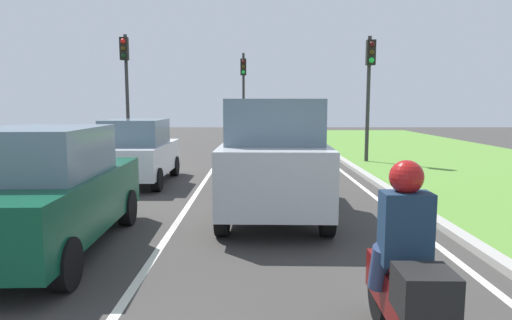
{
  "coord_description": "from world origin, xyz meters",
  "views": [
    {
      "loc": [
        0.77,
        0.77,
        2.19
      ],
      "look_at": [
        0.8,
        8.75,
        1.2
      ],
      "focal_mm": 31.59,
      "sensor_mm": 36.0,
      "label": 1
    }
  ],
  "objects_px": {
    "car_hatchback_far": "(137,152)",
    "motorcycle": "(401,300)",
    "traffic_light_far_median": "(242,83)",
    "car_suv_ahead": "(272,156)",
    "rider_person": "(403,226)",
    "car_sedan_left_lane": "(43,191)",
    "traffic_light_near_right": "(368,77)",
    "traffic_light_overhead_left": "(124,74)"
  },
  "relations": [
    {
      "from": "car_hatchback_far",
      "to": "motorcycle",
      "type": "bearing_deg",
      "value": -63.17
    },
    {
      "from": "car_hatchback_far",
      "to": "traffic_light_far_median",
      "type": "bearing_deg",
      "value": 78.49
    },
    {
      "from": "car_suv_ahead",
      "to": "rider_person",
      "type": "xyz_separation_m",
      "value": [
        0.88,
        -5.21,
        0.02
      ]
    },
    {
      "from": "car_sedan_left_lane",
      "to": "traffic_light_near_right",
      "type": "bearing_deg",
      "value": 52.63
    },
    {
      "from": "car_sedan_left_lane",
      "to": "traffic_light_near_right",
      "type": "xyz_separation_m",
      "value": [
        7.27,
        10.2,
        2.28
      ]
    },
    {
      "from": "car_suv_ahead",
      "to": "traffic_light_overhead_left",
      "type": "height_order",
      "value": "traffic_light_overhead_left"
    },
    {
      "from": "car_sedan_left_lane",
      "to": "car_hatchback_far",
      "type": "distance_m",
      "value": 5.88
    },
    {
      "from": "car_suv_ahead",
      "to": "car_sedan_left_lane",
      "type": "relative_size",
      "value": 1.04
    },
    {
      "from": "car_sedan_left_lane",
      "to": "car_hatchback_far",
      "type": "relative_size",
      "value": 1.18
    },
    {
      "from": "traffic_light_near_right",
      "to": "traffic_light_overhead_left",
      "type": "distance_m",
      "value": 9.65
    },
    {
      "from": "car_hatchback_far",
      "to": "motorcycle",
      "type": "xyz_separation_m",
      "value": [
        4.49,
        -8.81,
        -0.31
      ]
    },
    {
      "from": "car_sedan_left_lane",
      "to": "rider_person",
      "type": "distance_m",
      "value": 5.22
    },
    {
      "from": "car_hatchback_far",
      "to": "rider_person",
      "type": "bearing_deg",
      "value": -63.03
    },
    {
      "from": "car_hatchback_far",
      "to": "traffic_light_overhead_left",
      "type": "bearing_deg",
      "value": 108.04
    },
    {
      "from": "traffic_light_near_right",
      "to": "traffic_light_far_median",
      "type": "relative_size",
      "value": 0.93
    },
    {
      "from": "traffic_light_overhead_left",
      "to": "car_hatchback_far",
      "type": "bearing_deg",
      "value": -71.77
    },
    {
      "from": "motorcycle",
      "to": "traffic_light_near_right",
      "type": "bearing_deg",
      "value": 78.77
    },
    {
      "from": "traffic_light_overhead_left",
      "to": "car_sedan_left_lane",
      "type": "bearing_deg",
      "value": -79.69
    },
    {
      "from": "rider_person",
      "to": "traffic_light_near_right",
      "type": "height_order",
      "value": "traffic_light_near_right"
    },
    {
      "from": "car_hatchback_far",
      "to": "traffic_light_near_right",
      "type": "bearing_deg",
      "value": 30.07
    },
    {
      "from": "car_sedan_left_lane",
      "to": "car_hatchback_far",
      "type": "height_order",
      "value": "car_sedan_left_lane"
    },
    {
      "from": "car_suv_ahead",
      "to": "traffic_light_far_median",
      "type": "height_order",
      "value": "traffic_light_far_median"
    },
    {
      "from": "motorcycle",
      "to": "traffic_light_overhead_left",
      "type": "xyz_separation_m",
      "value": [
        -6.53,
        15.0,
        2.86
      ]
    },
    {
      "from": "car_suv_ahead",
      "to": "traffic_light_near_right",
      "type": "relative_size",
      "value": 0.98
    },
    {
      "from": "car_suv_ahead",
      "to": "car_hatchback_far",
      "type": "relative_size",
      "value": 1.23
    },
    {
      "from": "car_suv_ahead",
      "to": "motorcycle",
      "type": "distance_m",
      "value": 5.36
    },
    {
      "from": "car_sedan_left_lane",
      "to": "rider_person",
      "type": "relative_size",
      "value": 3.74
    },
    {
      "from": "traffic_light_near_right",
      "to": "motorcycle",
      "type": "bearing_deg",
      "value": -102.58
    },
    {
      "from": "car_hatchback_far",
      "to": "traffic_light_overhead_left",
      "type": "xyz_separation_m",
      "value": [
        -2.04,
        6.19,
        2.55
      ]
    },
    {
      "from": "car_sedan_left_lane",
      "to": "traffic_light_overhead_left",
      "type": "bearing_deg",
      "value": 98.41
    },
    {
      "from": "motorcycle",
      "to": "traffic_light_overhead_left",
      "type": "height_order",
      "value": "traffic_light_overhead_left"
    },
    {
      "from": "car_hatchback_far",
      "to": "rider_person",
      "type": "distance_m",
      "value": 9.85
    },
    {
      "from": "car_suv_ahead",
      "to": "rider_person",
      "type": "bearing_deg",
      "value": -78.92
    },
    {
      "from": "car_hatchback_far",
      "to": "traffic_light_near_right",
      "type": "distance_m",
      "value": 8.9
    },
    {
      "from": "car_sedan_left_lane",
      "to": "car_hatchback_far",
      "type": "xyz_separation_m",
      "value": [
        -0.16,
        5.87,
        -0.04
      ]
    },
    {
      "from": "motorcycle",
      "to": "traffic_light_far_median",
      "type": "distance_m",
      "value": 21.91
    },
    {
      "from": "motorcycle",
      "to": "rider_person",
      "type": "height_order",
      "value": "rider_person"
    },
    {
      "from": "motorcycle",
      "to": "traffic_light_near_right",
      "type": "height_order",
      "value": "traffic_light_near_right"
    },
    {
      "from": "car_sedan_left_lane",
      "to": "motorcycle",
      "type": "relative_size",
      "value": 2.29
    },
    {
      "from": "car_sedan_left_lane",
      "to": "traffic_light_near_right",
      "type": "height_order",
      "value": "traffic_light_near_right"
    },
    {
      "from": "car_suv_ahead",
      "to": "traffic_light_far_median",
      "type": "bearing_deg",
      "value": 95.12
    },
    {
      "from": "traffic_light_overhead_left",
      "to": "traffic_light_far_median",
      "type": "height_order",
      "value": "traffic_light_far_median"
    }
  ]
}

